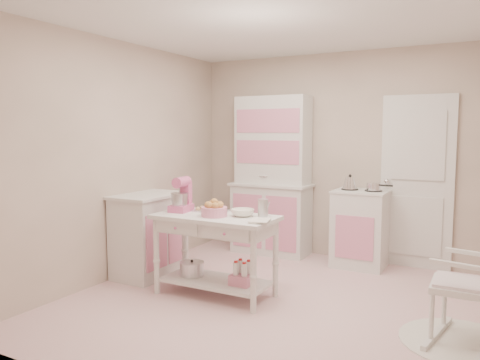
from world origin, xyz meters
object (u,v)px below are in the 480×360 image
stove (360,228)px  bread_basket (214,212)px  stand_mixer (181,195)px  base_cabinet (149,235)px  hutch (271,175)px  work_table (215,255)px  rocking_chair (465,273)px

stove → bread_basket: stove is taller
stand_mixer → bread_basket: stand_mixer is taller
base_cabinet → hutch: bearing=62.6°
base_cabinet → bread_basket: size_ratio=3.68×
base_cabinet → work_table: (1.00, -0.21, -0.06)m
stove → stand_mixer: (-1.42, -1.68, 0.51)m
work_table → stand_mixer: stand_mixer is taller
base_cabinet → stand_mixer: (0.58, -0.19, 0.51)m
bread_basket → rocking_chair: bearing=1.0°
base_cabinet → rocking_chair: rocking_chair is taller
base_cabinet → work_table: size_ratio=0.77×
hutch → stand_mixer: (-0.22, -1.73, -0.07)m
base_cabinet → bread_basket: bearing=-14.4°
work_table → stand_mixer: bearing=177.3°
stove → base_cabinet: bearing=-143.3°
stove → rocking_chair: rocking_chair is taller
bread_basket → hutch: bearing=97.0°
stove → work_table: (-1.00, -1.70, -0.06)m
hutch → work_table: 1.88m
stove → stand_mixer: 2.26m
hutch → work_table: bearing=-83.4°
base_cabinet → stand_mixer: stand_mixer is taller
stove → base_cabinet: same height
rocking_chair → stand_mixer: (-2.63, 0.03, 0.42)m
work_table → base_cabinet: bearing=168.0°
rocking_chair → bread_basket: 2.21m
base_cabinet → work_table: base_cabinet is taller
stove → bread_basket: 2.04m
work_table → bread_basket: 0.45m
work_table → stand_mixer: 0.71m
hutch → stove: hutch is taller
hutch → rocking_chair: (2.41, -1.76, -0.49)m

